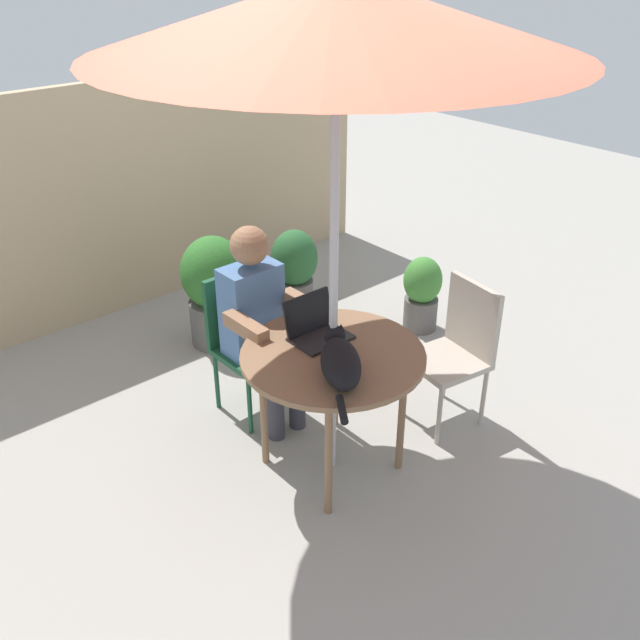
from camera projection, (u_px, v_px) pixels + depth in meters
name	position (u px, v px, depth m)	size (l,w,h in m)	color
ground_plane	(332.00, 464.00, 3.97)	(14.00, 14.00, 0.00)	gray
fence_back	(105.00, 203.00, 5.18)	(4.78, 0.08, 1.72)	tan
patio_table	(333.00, 364.00, 3.64)	(0.95, 0.95, 0.73)	brown
patio_umbrella	(336.00, 15.00, 2.83)	(2.09, 2.09, 2.48)	#B7B7BC
chair_occupied	(245.00, 333.00, 4.23)	(0.40, 0.40, 0.87)	#194C2D
chair_empty	(458.00, 344.00, 4.12)	(0.46, 0.46, 0.87)	#B2A899
person_seated	(259.00, 317.00, 4.04)	(0.48, 0.48, 1.21)	#4C72A5
laptop	(314.00, 325.00, 3.73)	(0.31, 0.26, 0.21)	black
cat	(340.00, 361.00, 3.39)	(0.45, 0.54, 0.17)	black
potted_plant_near_fence	(214.00, 288.00, 4.93)	(0.45, 0.45, 0.80)	#595654
potted_plant_by_chair	(422.00, 292.00, 5.17)	(0.28, 0.28, 0.57)	#595654
potted_plant_corner	(295.00, 266.00, 5.45)	(0.36, 0.36, 0.63)	#595654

